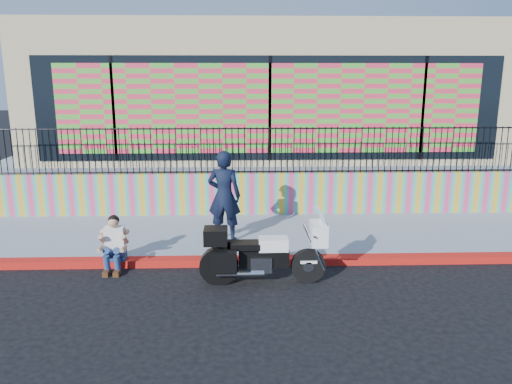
{
  "coord_description": "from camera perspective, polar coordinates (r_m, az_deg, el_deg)",
  "views": [
    {
      "loc": [
        -0.82,
        -9.52,
        3.77
      ],
      "look_at": [
        -0.47,
        1.2,
        1.23
      ],
      "focal_mm": 35.0,
      "sensor_mm": 36.0,
      "label": 1
    }
  ],
  "objects": [
    {
      "name": "seated_man",
      "position": [
        10.18,
        -15.96,
        -6.23
      ],
      "size": [
        0.54,
        0.71,
        1.06
      ],
      "color": "navy",
      "rests_on": "ground"
    },
    {
      "name": "ground",
      "position": [
        10.27,
        2.87,
        -8.21
      ],
      "size": [
        90.0,
        90.0,
        0.0
      ],
      "primitive_type": "plane",
      "color": "black",
      "rests_on": "ground"
    },
    {
      "name": "police_officer",
      "position": [
        10.98,
        -3.66,
        -0.44
      ],
      "size": [
        0.81,
        0.6,
        2.02
      ],
      "primitive_type": "imported",
      "rotation": [
        0.0,
        0.0,
        2.97
      ],
      "color": "black",
      "rests_on": "sidewalk"
    },
    {
      "name": "storefront_building",
      "position": [
        17.68,
        0.8,
        11.65
      ],
      "size": [
        14.0,
        8.06,
        4.0
      ],
      "color": "#CBB687",
      "rests_on": "elevated_platform"
    },
    {
      "name": "sidewalk",
      "position": [
        11.79,
        2.22,
        -4.93
      ],
      "size": [
        16.0,
        3.0,
        0.15
      ],
      "primitive_type": "cube",
      "color": "gray",
      "rests_on": "ground"
    },
    {
      "name": "red_curb",
      "position": [
        10.24,
        2.88,
        -7.82
      ],
      "size": [
        16.0,
        0.3,
        0.15
      ],
      "primitive_type": "cube",
      "color": "red",
      "rests_on": "ground"
    },
    {
      "name": "mural_wall",
      "position": [
        13.16,
        1.76,
        -0.16
      ],
      "size": [
        16.0,
        0.2,
        1.1
      ],
      "primitive_type": "cube",
      "color": "#E93D73",
      "rests_on": "sidewalk"
    },
    {
      "name": "police_motorcycle",
      "position": [
        9.18,
        0.61,
        -6.9
      ],
      "size": [
        2.28,
        0.75,
        1.42
      ],
      "color": "black",
      "rests_on": "ground"
    },
    {
      "name": "elevated_platform",
      "position": [
        18.16,
        0.75,
        3.37
      ],
      "size": [
        16.0,
        10.0,
        1.25
      ],
      "primitive_type": "cube",
      "color": "gray",
      "rests_on": "ground"
    },
    {
      "name": "metal_fence",
      "position": [
        12.94,
        1.79,
        4.8
      ],
      "size": [
        15.8,
        0.04,
        1.2
      ],
      "primitive_type": null,
      "color": "black",
      "rests_on": "mural_wall"
    }
  ]
}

